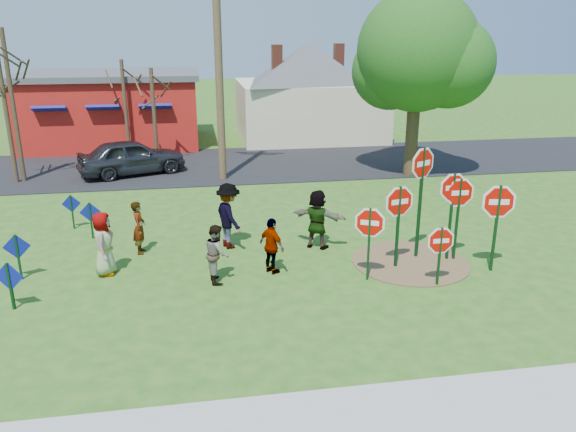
% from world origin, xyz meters
% --- Properties ---
extents(ground, '(120.00, 120.00, 0.00)m').
position_xyz_m(ground, '(0.00, 0.00, 0.00)').
color(ground, '#265719').
rests_on(ground, ground).
extents(sidewalk, '(22.00, 1.80, 0.08)m').
position_xyz_m(sidewalk, '(0.00, -7.20, 0.04)').
color(sidewalk, '#9E9E99').
rests_on(sidewalk, ground).
extents(road, '(120.00, 7.50, 0.04)m').
position_xyz_m(road, '(0.00, 11.50, 0.02)').
color(road, black).
rests_on(road, ground).
extents(dirt_patch, '(3.20, 3.20, 0.03)m').
position_xyz_m(dirt_patch, '(4.50, -1.00, 0.01)').
color(dirt_patch, brown).
rests_on(dirt_patch, ground).
extents(red_building, '(9.40, 7.69, 3.90)m').
position_xyz_m(red_building, '(-5.50, 17.99, 1.97)').
color(red_building, '#A51D10').
rests_on(red_building, ground).
extents(cream_house, '(9.40, 9.40, 6.50)m').
position_xyz_m(cream_house, '(5.50, 18.00, 2.92)').
color(cream_house, beige).
rests_on(cream_house, ground).
extents(stop_sign_a, '(0.95, 0.44, 2.06)m').
position_xyz_m(stop_sign_a, '(3.00, -1.87, 1.39)').
color(stop_sign_a, '#0F3717').
rests_on(stop_sign_a, ground).
extents(stop_sign_b, '(1.03, 0.56, 3.28)m').
position_xyz_m(stop_sign_b, '(4.79, -0.66, 2.39)').
color(stop_sign_b, '#0F3717').
rests_on(stop_sign_b, ground).
extents(stop_sign_c, '(1.07, 0.09, 2.61)m').
position_xyz_m(stop_sign_c, '(5.57, -0.98, 1.82)').
color(stop_sign_c, '#0F3717').
rests_on(stop_sign_c, ground).
extents(stop_sign_d, '(1.08, 0.07, 2.48)m').
position_xyz_m(stop_sign_d, '(5.76, -1.00, 1.76)').
color(stop_sign_d, '#0F3717').
rests_on(stop_sign_d, ground).
extents(stop_sign_e, '(0.93, 0.06, 1.66)m').
position_xyz_m(stop_sign_e, '(4.62, -2.50, 1.10)').
color(stop_sign_e, '#0F3717').
rests_on(stop_sign_e, ground).
extents(stop_sign_f, '(1.18, 0.21, 2.50)m').
position_xyz_m(stop_sign_f, '(6.41, -1.86, 1.75)').
color(stop_sign_f, '#0F3717').
rests_on(stop_sign_f, ground).
extents(stop_sign_g, '(1.10, 0.25, 2.40)m').
position_xyz_m(stop_sign_g, '(3.98, -1.22, 1.65)').
color(stop_sign_g, '#0F3717').
rests_on(stop_sign_g, ground).
extents(blue_diamond_a, '(0.68, 0.20, 1.16)m').
position_xyz_m(blue_diamond_a, '(-5.46, -2.07, 0.70)').
color(blue_diamond_a, '#0F3717').
rests_on(blue_diamond_a, ground).
extents(blue_diamond_b, '(0.67, 0.08, 1.23)m').
position_xyz_m(blue_diamond_b, '(-5.74, -0.38, 0.76)').
color(blue_diamond_b, '#0F3717').
rests_on(blue_diamond_b, ground).
extents(blue_diamond_c, '(0.63, 0.06, 1.15)m').
position_xyz_m(blue_diamond_c, '(-4.41, 2.41, 0.71)').
color(blue_diamond_c, '#0F3717').
rests_on(blue_diamond_c, ground).
extents(blue_diamond_d, '(0.59, 0.06, 1.14)m').
position_xyz_m(blue_diamond_d, '(-5.14, 3.41, 0.70)').
color(blue_diamond_d, '#0F3717').
rests_on(blue_diamond_d, ground).
extents(person_a, '(0.58, 0.86, 1.70)m').
position_xyz_m(person_a, '(-3.64, -0.40, 0.85)').
color(person_a, '#38497B').
rests_on(person_a, ground).
extents(person_b, '(0.39, 0.57, 1.53)m').
position_xyz_m(person_b, '(-2.86, 0.96, 0.76)').
color(person_b, '#256C60').
rests_on(person_b, ground).
extents(person_c, '(0.64, 0.78, 1.50)m').
position_xyz_m(person_c, '(-0.78, -1.30, 0.75)').
color(person_c, '#985140').
rests_on(person_c, ground).
extents(person_d, '(1.11, 1.42, 1.93)m').
position_xyz_m(person_d, '(-0.32, 0.98, 0.96)').
color(person_d, '#343439').
rests_on(person_d, ground).
extents(person_e, '(0.79, 0.94, 1.51)m').
position_xyz_m(person_e, '(0.65, -1.05, 0.75)').
color(person_e, '#4C2B55').
rests_on(person_e, ground).
extents(person_f, '(1.65, 1.32, 1.75)m').
position_xyz_m(person_f, '(2.21, 0.53, 0.88)').
color(person_f, '#1A4A30').
rests_on(person_f, ground).
extents(suv, '(4.88, 3.30, 1.54)m').
position_xyz_m(suv, '(-3.92, 10.32, 0.81)').
color(suv, '#323237').
rests_on(suv, road).
extents(utility_pole, '(2.45, 0.77, 10.23)m').
position_xyz_m(utility_pole, '(-0.07, 8.85, 5.39)').
color(utility_pole, '#4C3823').
rests_on(utility_pole, ground).
extents(leafy_tree, '(5.46, 4.98, 7.75)m').
position_xyz_m(leafy_tree, '(8.14, 8.18, 4.99)').
color(leafy_tree, '#382819').
rests_on(leafy_tree, ground).
extents(bare_tree_west, '(1.80, 1.80, 6.09)m').
position_xyz_m(bare_tree_west, '(-8.58, 9.73, 3.94)').
color(bare_tree_west, '#382819').
rests_on(bare_tree_west, ground).
extents(bare_tree_east, '(1.80, 1.80, 4.73)m').
position_xyz_m(bare_tree_east, '(-4.43, 14.09, 3.06)').
color(bare_tree_east, '#382819').
rests_on(bare_tree_east, ground).
extents(bare_tree_mid, '(1.80, 1.80, 6.17)m').
position_xyz_m(bare_tree_mid, '(-8.32, 9.88, 3.99)').
color(bare_tree_mid, '#382819').
rests_on(bare_tree_mid, ground).
extents(bare_tree_extra, '(1.80, 1.80, 4.43)m').
position_xyz_m(bare_tree_extra, '(-2.97, 12.43, 2.87)').
color(bare_tree_extra, '#382819').
rests_on(bare_tree_extra, ground).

